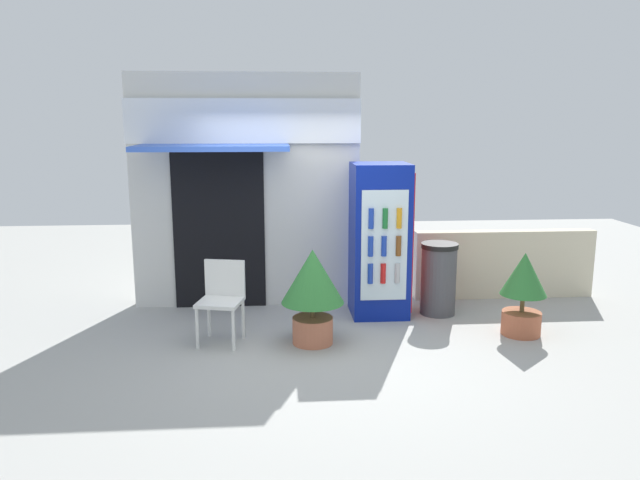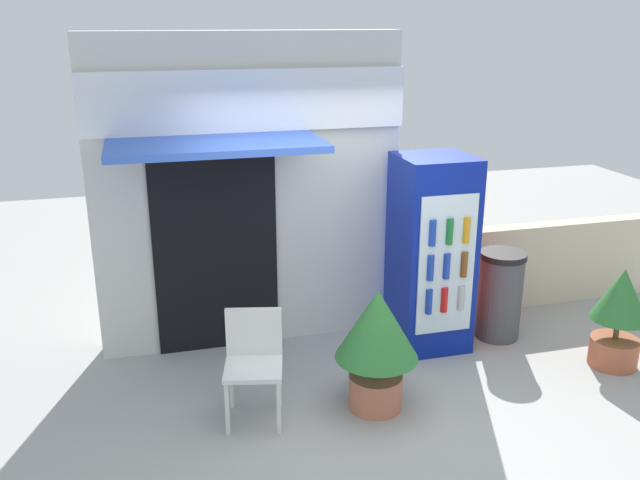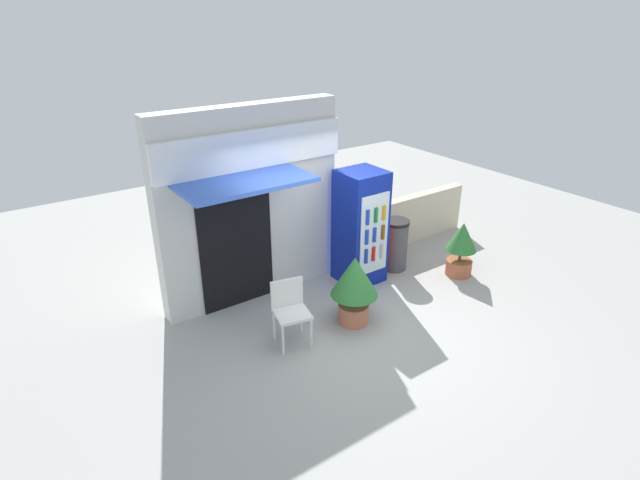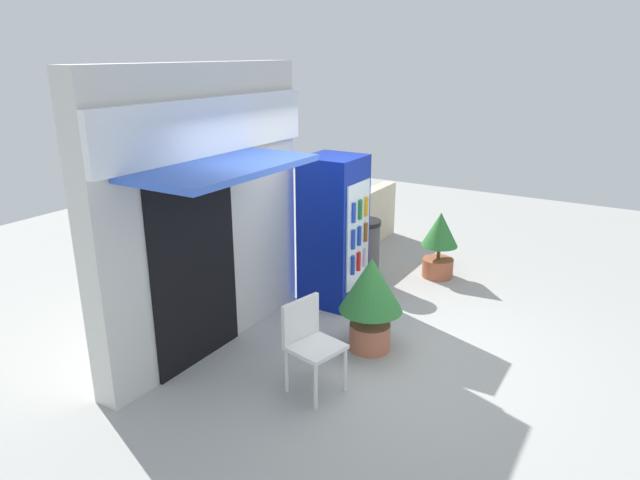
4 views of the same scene
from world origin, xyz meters
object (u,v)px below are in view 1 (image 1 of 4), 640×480
(potted_plant_near_shop, at_px, (313,286))
(trash_bin, at_px, (438,279))
(drink_cooler, at_px, (380,240))
(plastic_chair, at_px, (222,295))
(potted_plant_curbside, at_px, (523,288))

(potted_plant_near_shop, height_order, trash_bin, potted_plant_near_shop)
(drink_cooler, bearing_deg, potted_plant_near_shop, -132.91)
(potted_plant_near_shop, relative_size, trash_bin, 1.16)
(drink_cooler, distance_m, plastic_chair, 2.09)
(trash_bin, bearing_deg, potted_plant_curbside, -47.51)
(potted_plant_curbside, relative_size, trash_bin, 1.05)
(plastic_chair, relative_size, trash_bin, 0.98)
(plastic_chair, xyz_separation_m, potted_plant_curbside, (3.37, -0.05, 0.02))
(plastic_chair, bearing_deg, trash_bin, 16.27)
(potted_plant_near_shop, xyz_separation_m, trash_bin, (1.64, 0.92, -0.19))
(drink_cooler, height_order, potted_plant_near_shop, drink_cooler)
(drink_cooler, relative_size, trash_bin, 2.09)
(plastic_chair, xyz_separation_m, trash_bin, (2.62, 0.77, -0.07))
(potted_plant_curbside, distance_m, trash_bin, 1.11)
(drink_cooler, distance_m, trash_bin, 0.89)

